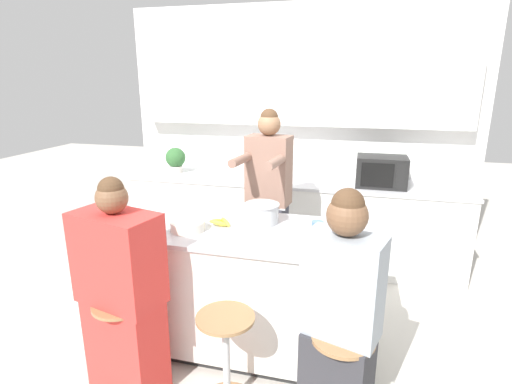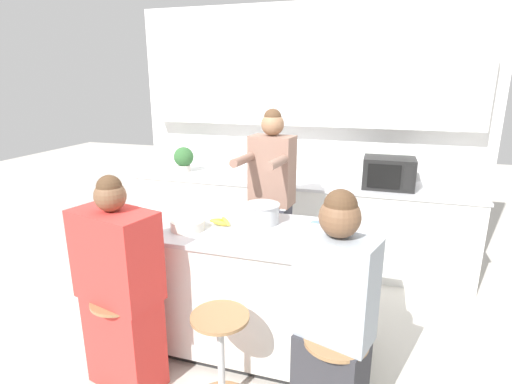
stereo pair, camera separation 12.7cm
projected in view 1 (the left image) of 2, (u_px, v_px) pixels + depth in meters
ground_plane at (253, 344)px, 3.02m from camera, size 16.00×16.00×0.00m
wall_back at (297, 116)px, 4.34m from camera, size 3.81×0.22×2.70m
back_counter at (290, 220)px, 4.34m from camera, size 3.53×0.67×0.91m
kitchen_island at (253, 289)px, 2.89m from camera, size 1.65×0.79×0.92m
bar_stool_leftmost at (125, 346)px, 2.49m from camera, size 0.38×0.38×0.63m
bar_stool_center at (226, 362)px, 2.36m from camera, size 0.38×0.38×0.63m
person_cooking at (268, 210)px, 3.41m from camera, size 0.41×0.58×1.71m
person_wrapped_blanket at (122, 296)px, 2.43m from camera, size 0.57×0.40×1.41m
person_seated_near at (340, 328)px, 2.11m from camera, size 0.44×0.36×1.43m
cooking_pot at (262, 213)px, 2.89m from camera, size 0.34×0.26×0.14m
fruit_bowl at (188, 226)px, 2.75m from camera, size 0.24×0.24×0.07m
coffee_cup_near at (342, 244)px, 2.41m from camera, size 0.12×0.08×0.09m
coffee_cup_far at (318, 228)px, 2.68m from camera, size 0.11×0.08×0.09m
banana_bunch at (221, 222)px, 2.84m from camera, size 0.18×0.13×0.06m
microwave at (381, 171)px, 3.91m from camera, size 0.48×0.35×0.30m
potted_plant at (176, 159)px, 4.49m from camera, size 0.22×0.22×0.28m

